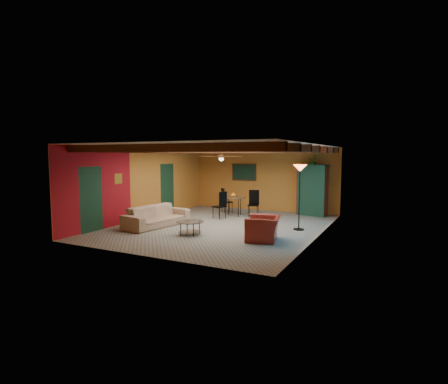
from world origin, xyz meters
The scene contains 11 objects.
room centered at (0.00, 0.11, 2.36)m, with size 6.52×8.01×2.71m.
sofa centered at (-1.96, -0.96, 0.35)m, with size 2.39×0.94×0.70m, color tan.
armchair centered at (1.97, -1.24, 0.34)m, with size 1.05×0.92×0.68m, color maroon.
coffee_table centered at (-0.25, -1.58, 0.21)m, with size 0.83×0.83×0.43m, color silver, non-canonical shape.
dining_table centered at (-0.54, 2.08, 0.52)m, with size 2.01×2.01×1.05m, color silver, non-canonical shape.
armoire centered at (2.20, 3.70, 0.98)m, with size 1.12×0.55×1.96m, color maroon.
floor_lamp centered at (2.49, 0.63, 1.06)m, with size 0.43×0.43×2.11m, color black, non-canonical shape.
ceiling_fan centered at (0.00, 0.00, 2.36)m, with size 1.50×1.50×0.44m, color #472614, non-canonical shape.
painting centered at (-0.90, 3.96, 1.65)m, with size 1.05×0.03×0.65m, color black.
potted_plant centered at (2.20, 3.70, 2.19)m, with size 0.41×0.35×0.45m, color #26661E.
vase centered at (-0.54, 2.08, 1.14)m, with size 0.18×0.18×0.19m, color orange.
Camera 1 is at (5.39, -10.51, 2.38)m, focal length 28.43 mm.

